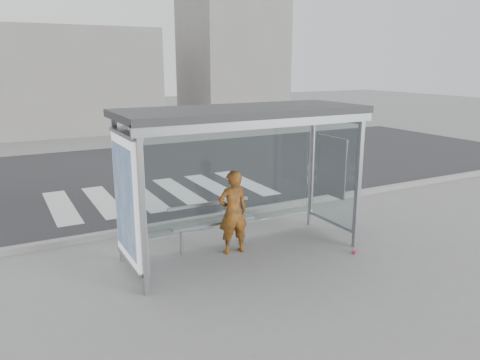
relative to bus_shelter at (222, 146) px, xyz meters
name	(u,v)px	position (x,y,z in m)	size (l,w,h in m)	color
ground	(243,253)	(0.37, -0.06, -1.98)	(80.00, 80.00, 0.00)	slate
road	(135,174)	(0.37, 6.94, -1.98)	(30.00, 10.00, 0.01)	#252527
curb	(200,219)	(0.37, 1.89, -1.92)	(30.00, 0.18, 0.12)	gray
crosswalk	(162,194)	(0.37, 4.44, -1.98)	(5.55, 3.00, 0.00)	silver
bus_shelter	(222,146)	(0.00, 0.00, 0.00)	(4.25, 1.65, 2.62)	gray
building_center	(71,81)	(0.37, 17.94, 0.52)	(8.00, 5.00, 5.00)	gray
building_right	(232,60)	(9.37, 17.94, 1.52)	(5.00, 5.00, 7.00)	gray
person	(233,212)	(0.24, 0.07, -1.22)	(0.56, 0.37, 1.53)	orange
bench	(213,222)	(0.01, 0.44, -1.48)	(1.62, 0.31, 0.84)	slate
soda_can	(354,252)	(2.14, -1.01, -1.95)	(0.07, 0.07, 0.12)	#CB3B56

